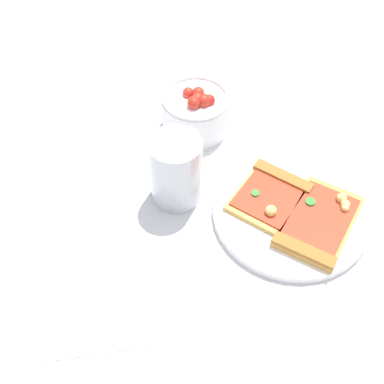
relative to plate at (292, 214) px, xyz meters
name	(u,v)px	position (x,y,z in m)	size (l,w,h in m)	color
ground_plane	(283,216)	(0.00, 0.01, -0.01)	(2.40, 2.40, 0.00)	silver
plate	(292,214)	(0.00, 0.00, 0.00)	(0.24, 0.24, 0.01)	white
pizza_slice_near	(272,194)	(0.04, 0.02, 0.01)	(0.15, 0.15, 0.02)	#E5B256
pizza_slice_far	(318,225)	(-0.04, -0.03, 0.01)	(0.17, 0.17, 0.02)	gold
salad_bowl	(196,110)	(0.23, 0.10, 0.03)	(0.12, 0.12, 0.08)	white
soda_glass	(176,172)	(0.08, 0.17, 0.05)	(0.08, 0.08, 0.12)	silver
paper_napkin	(93,301)	(-0.08, 0.32, -0.01)	(0.16, 0.15, 0.00)	white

